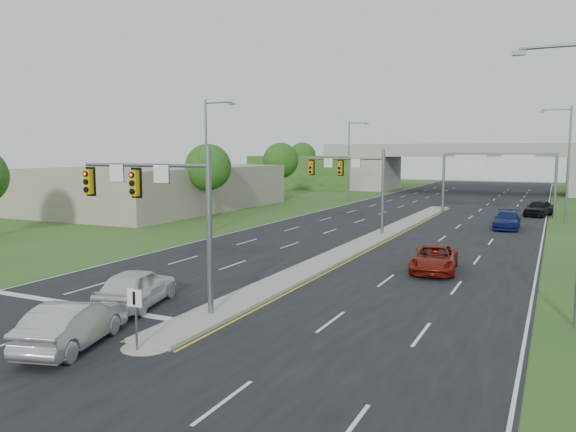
% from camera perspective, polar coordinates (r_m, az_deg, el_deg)
% --- Properties ---
extents(ground, '(240.00, 240.00, 0.00)m').
position_cam_1_polar(ground, '(23.63, -7.84, -10.15)').
color(ground, '#284B1A').
rests_on(ground, ground).
extents(road, '(24.00, 160.00, 0.02)m').
position_cam_1_polar(road, '(55.70, 12.37, -0.59)').
color(road, black).
rests_on(road, ground).
extents(median, '(2.00, 54.00, 0.16)m').
position_cam_1_polar(median, '(44.20, 8.80, -2.22)').
color(median, gray).
rests_on(median, road).
extents(median_nose, '(2.00, 2.00, 0.16)m').
position_cam_1_polar(median_nose, '(20.55, -14.15, -12.58)').
color(median_nose, gray).
rests_on(median_nose, road).
extents(lane_markings, '(23.72, 160.00, 0.01)m').
position_cam_1_polar(lane_markings, '(50.00, 10.10, -1.32)').
color(lane_markings, gold).
rests_on(lane_markings, road).
extents(signal_mast_near, '(6.62, 0.60, 7.00)m').
position_cam_1_polar(signal_mast_near, '(24.00, -12.64, 1.51)').
color(signal_mast_near, slate).
rests_on(signal_mast_near, ground).
extents(signal_mast_far, '(6.62, 0.60, 7.00)m').
position_cam_1_polar(signal_mast_far, '(46.26, 6.90, 3.96)').
color(signal_mast_far, slate).
rests_on(signal_mast_far, ground).
extents(keep_right_sign, '(0.60, 0.13, 2.20)m').
position_cam_1_polar(keep_right_sign, '(19.75, -15.25, -9.10)').
color(keep_right_sign, slate).
rests_on(keep_right_sign, ground).
extents(sign_gantry, '(11.58, 0.44, 6.67)m').
position_cam_1_polar(sign_gantry, '(64.06, 20.40, 4.76)').
color(sign_gantry, slate).
rests_on(sign_gantry, ground).
extents(overpass, '(80.00, 14.00, 8.10)m').
position_cam_1_polar(overpass, '(99.70, 18.39, 4.35)').
color(overpass, gray).
rests_on(overpass, ground).
extents(lightpole_l_mid, '(2.85, 0.25, 11.00)m').
position_cam_1_polar(lightpole_l_mid, '(46.67, -8.09, 5.66)').
color(lightpole_l_mid, slate).
rests_on(lightpole_l_mid, ground).
extents(lightpole_l_far, '(2.85, 0.25, 11.00)m').
position_cam_1_polar(lightpole_l_far, '(78.25, 6.33, 6.00)').
color(lightpole_l_far, slate).
rests_on(lightpole_l_far, ground).
extents(lightpole_r_far, '(2.85, 0.25, 11.00)m').
position_cam_1_polar(lightpole_r_far, '(58.86, 26.43, 5.21)').
color(lightpole_r_far, slate).
rests_on(lightpole_r_far, ground).
extents(tree_l_near, '(4.80, 4.80, 7.60)m').
position_cam_1_polar(tree_l_near, '(58.72, -8.12, 4.92)').
color(tree_l_near, '#382316').
rests_on(tree_l_near, ground).
extents(tree_l_mid, '(5.20, 5.20, 8.12)m').
position_cam_1_polar(tree_l_mid, '(82.41, -0.75, 5.65)').
color(tree_l_mid, '#382316').
rests_on(tree_l_mid, ground).
extents(tree_back_a, '(6.00, 6.00, 8.85)m').
position_cam_1_polar(tree_back_a, '(123.66, 1.46, 6.09)').
color(tree_back_a, '#382316').
rests_on(tree_back_a, ground).
extents(tree_back_b, '(5.60, 5.60, 8.32)m').
position_cam_1_polar(tree_back_b, '(118.63, 7.68, 5.86)').
color(tree_back_b, '#382316').
rests_on(tree_back_b, ground).
extents(commercial_building, '(18.00, 30.00, 5.00)m').
position_cam_1_polar(commercial_building, '(68.76, -12.72, 2.81)').
color(commercial_building, gray).
rests_on(commercial_building, ground).
extents(car_white, '(3.20, 5.36, 1.71)m').
position_cam_1_polar(car_white, '(25.61, -15.14, -6.99)').
color(car_white, silver).
rests_on(car_white, road).
extents(car_silver, '(2.99, 5.20, 1.62)m').
position_cam_1_polar(car_silver, '(21.14, -21.01, -10.20)').
color(car_silver, '#A6A7AD').
rests_on(car_silver, road).
extents(car_far_a, '(3.00, 5.49, 1.46)m').
position_cam_1_polar(car_far_a, '(32.90, 14.64, -4.21)').
color(car_far_a, maroon).
rests_on(car_far_a, road).
extents(car_far_b, '(2.24, 5.32, 1.53)m').
position_cam_1_polar(car_far_b, '(53.01, 21.35, -0.39)').
color(car_far_b, '#0C154C').
rests_on(car_far_b, road).
extents(car_far_c, '(3.17, 5.37, 1.71)m').
position_cam_1_polar(car_far_c, '(64.84, 24.11, 0.75)').
color(car_far_c, black).
rests_on(car_far_c, road).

